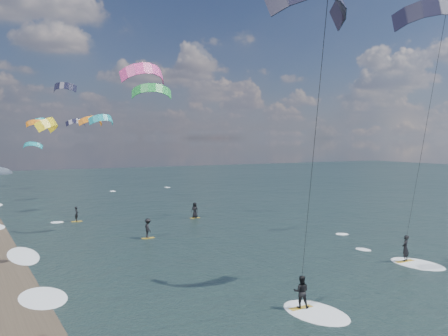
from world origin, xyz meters
name	(u,v)px	position (x,y,z in m)	size (l,w,h in m)	color
wet_sand_strip	(29,334)	(-12.00, 10.00, 0.00)	(3.00, 240.00, 0.00)	#382D23
kitesurfer_near_a	(440,63)	(9.86, 6.14, 13.03)	(8.05, 9.02, 16.78)	gold
kitesurfer_near_b	(321,113)	(-1.64, 2.58, 9.75)	(7.04, 8.45, 14.99)	gold
far_kitesurfers	(154,219)	(2.13, 32.03, 0.87)	(12.98, 12.74, 1.76)	gold
bg_kite_field	(73,116)	(-0.76, 54.24, 11.58)	(13.85, 77.53, 8.39)	teal
shoreline_surf	(41,299)	(-10.80, 14.75, 0.00)	(2.40, 79.40, 0.11)	white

